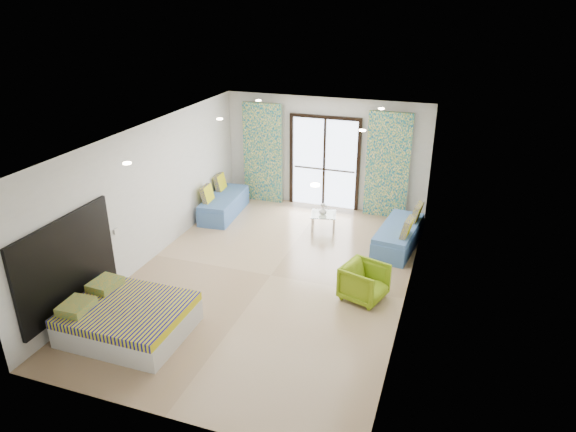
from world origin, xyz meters
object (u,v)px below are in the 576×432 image
(daybed_right, at_px, (399,236))
(coffee_table, at_px, (324,215))
(bed, at_px, (127,318))
(daybed_left, at_px, (223,204))
(armchair, at_px, (364,281))

(daybed_right, bearing_deg, coffee_table, 173.94)
(bed, xyz_separation_m, daybed_right, (3.59, 4.36, 0.01))
(bed, distance_m, daybed_right, 5.65)
(daybed_left, relative_size, coffee_table, 2.73)
(coffee_table, relative_size, armchair, 0.93)
(bed, distance_m, daybed_left, 4.81)
(daybed_right, bearing_deg, bed, -122.76)
(armchair, bearing_deg, daybed_left, 73.82)
(coffee_table, bearing_deg, daybed_right, -12.76)
(coffee_table, bearing_deg, armchair, -60.85)
(daybed_left, distance_m, coffee_table, 2.49)
(armchair, bearing_deg, coffee_table, 46.39)
(daybed_right, xyz_separation_m, armchair, (-0.30, -2.18, 0.08))
(bed, xyz_separation_m, coffee_table, (1.85, 4.76, 0.06))
(bed, relative_size, armchair, 2.54)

